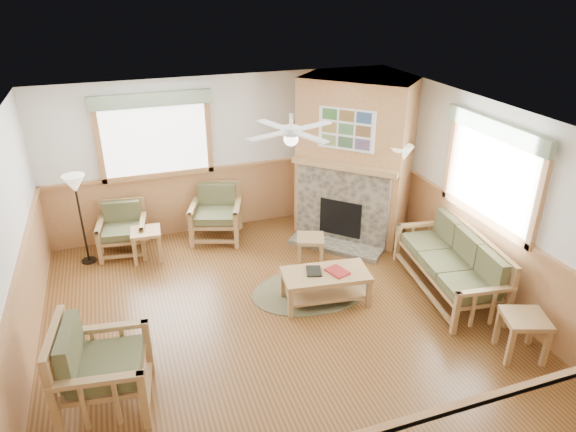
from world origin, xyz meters
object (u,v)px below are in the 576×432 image
object	(u,v)px
armchair_left	(103,366)
armchair_back_right	(216,214)
footstool	(310,247)
floor_lamp_left	(81,220)
sofa	(449,263)
armchair_back_left	(122,230)
coffee_table	(325,287)
end_table_chairs	(147,245)
floor_lamp_right	(396,198)
end_table_sofa	(522,336)

from	to	relation	value
armchair_left	armchair_back_right	bearing A→B (deg)	-21.56
footstool	floor_lamp_left	bearing A→B (deg)	163.07
footstool	sofa	bearing A→B (deg)	-45.50
floor_lamp_left	armchair_back_left	bearing A→B (deg)	12.16
coffee_table	floor_lamp_left	distance (m)	3.91
end_table_chairs	floor_lamp_right	xyz separation A→B (m)	(3.90, -0.94, 0.64)
floor_lamp_right	armchair_back_right	bearing A→B (deg)	154.48
end_table_chairs	floor_lamp_left	bearing A→B (deg)	166.07
armchair_back_right	footstool	size ratio (longest dim) A/B	2.16
armchair_back_right	end_table_chairs	distance (m)	1.27
floor_lamp_left	armchair_left	bearing A→B (deg)	-85.96
footstool	floor_lamp_right	bearing A→B (deg)	-5.24
sofa	armchair_back_right	bearing A→B (deg)	-126.10
floor_lamp_left	floor_lamp_right	bearing A→B (deg)	-13.60
footstool	end_table_chairs	bearing A→B (deg)	162.00
armchair_back_right	end_table_sofa	xyz separation A→B (m)	(2.82, -4.17, -0.18)
armchair_back_left	floor_lamp_right	size ratio (longest dim) A/B	0.46
end_table_chairs	floor_lamp_left	world-z (taller)	floor_lamp_left
armchair_back_left	end_table_sofa	distance (m)	6.04
coffee_table	floor_lamp_left	xyz separation A→B (m)	(-3.15, 2.26, 0.50)
sofa	coffee_table	world-z (taller)	sofa
armchair_back_left	end_table_chairs	world-z (taller)	armchair_back_left
sofa	armchair_back_left	distance (m)	5.11
floor_lamp_right	footstool	bearing A→B (deg)	174.76
armchair_back_left	floor_lamp_right	bearing A→B (deg)	-8.45
sofa	armchair_back_right	xyz separation A→B (m)	(-2.80, 2.70, 0.01)
footstool	armchair_back_right	bearing A→B (deg)	137.98
sofa	armchair_back_right	size ratio (longest dim) A/B	2.15
armchair_left	footstool	distance (m)	3.88
coffee_table	floor_lamp_left	size ratio (longest dim) A/B	0.80
sofa	floor_lamp_right	bearing A→B (deg)	-168.23
footstool	floor_lamp_left	world-z (taller)	floor_lamp_left
sofa	footstool	world-z (taller)	sofa
coffee_table	end_table_sofa	xyz separation A→B (m)	(1.79, -1.79, 0.04)
armchair_left	floor_lamp_right	world-z (taller)	floor_lamp_right
armchair_back_right	end_table_sofa	bearing A→B (deg)	-36.72
end_table_sofa	floor_lamp_right	xyz separation A→B (m)	(-0.12, 2.88, 0.62)
armchair_left	end_table_sofa	world-z (taller)	armchair_left
armchair_back_left	floor_lamp_right	distance (m)	4.46
armchair_back_right	end_table_sofa	distance (m)	5.04
end_table_sofa	floor_lamp_left	size ratio (longest dim) A/B	0.38
footstool	floor_lamp_left	distance (m)	3.60
sofa	end_table_sofa	distance (m)	1.49
coffee_table	footstool	world-z (taller)	coffee_table
floor_lamp_right	armchair_back_left	bearing A→B (deg)	163.11
end_table_chairs	end_table_sofa	world-z (taller)	end_table_sofa
armchair_back_right	end_table_chairs	bearing A→B (deg)	-144.51
armchair_back_left	footstool	distance (m)	3.07
sofa	floor_lamp_right	distance (m)	1.48
armchair_back_right	coffee_table	world-z (taller)	armchair_back_right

